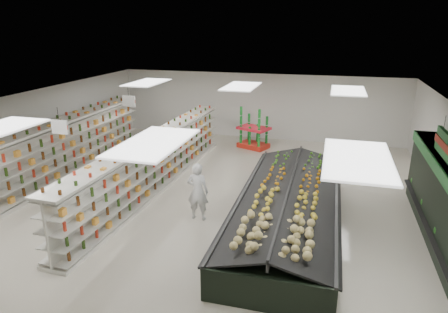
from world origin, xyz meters
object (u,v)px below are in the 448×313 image
(gondola_center, at_px, (156,164))
(shopper_main, at_px, (198,191))
(shopper_background, at_px, (170,144))
(gondola_left, at_px, (43,159))
(produce_island, at_px, (288,206))
(soda_endcap, at_px, (254,130))

(gondola_center, distance_m, shopper_main, 2.88)
(shopper_background, bearing_deg, gondola_left, 148.28)
(shopper_background, bearing_deg, produce_island, -115.24)
(gondola_center, xyz_separation_m, soda_endcap, (2.36, 5.55, -0.01))
(gondola_left, relative_size, shopper_background, 7.73)
(produce_island, distance_m, shopper_main, 2.64)
(soda_endcap, distance_m, shopper_background, 4.14)
(soda_endcap, height_order, shopper_background, soda_endcap)
(produce_island, distance_m, shopper_background, 6.68)
(gondola_center, height_order, soda_endcap, gondola_center)
(gondola_center, bearing_deg, produce_island, -14.76)
(soda_endcap, xyz_separation_m, shopper_main, (-0.17, -7.42, 0.02))
(shopper_main, height_order, shopper_background, shopper_main)
(produce_island, xyz_separation_m, shopper_background, (-5.31, 4.03, 0.26))
(gondola_left, relative_size, soda_endcap, 7.01)
(soda_endcap, bearing_deg, shopper_main, -91.34)
(gondola_left, height_order, shopper_main, gondola_left)
(gondola_center, xyz_separation_m, produce_island, (4.77, -1.44, -0.32))
(gondola_left, bearing_deg, produce_island, -3.38)
(gondola_left, distance_m, gondola_center, 3.97)
(gondola_center, bearing_deg, soda_endcap, 69.00)
(produce_island, bearing_deg, shopper_main, -170.43)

